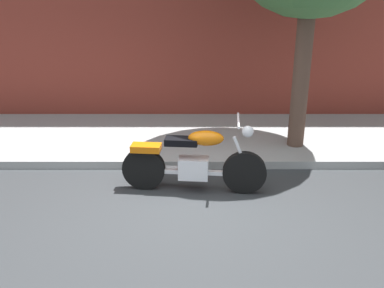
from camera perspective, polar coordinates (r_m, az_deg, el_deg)
name	(u,v)px	position (r m, az deg, el deg)	size (l,w,h in m)	color
ground_plane	(182,204)	(5.87, -1.35, -8.34)	(60.00, 60.00, 0.00)	#303335
sidewalk	(185,137)	(8.34, -1.02, 0.97)	(21.01, 2.97, 0.14)	#969696
motorcycle	(192,162)	(6.06, -0.01, -2.48)	(2.17, 0.70, 1.15)	black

